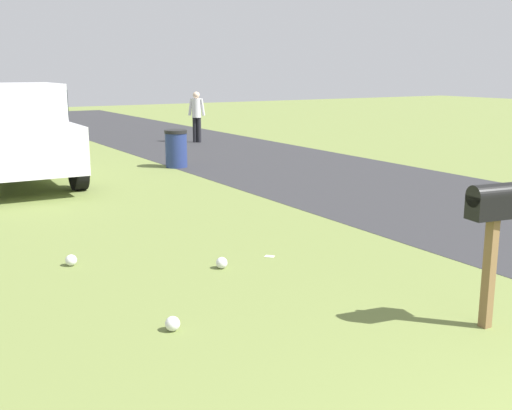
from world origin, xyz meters
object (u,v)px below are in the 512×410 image
Objects in this scene: pedestrian at (197,113)px; trash_bin at (176,149)px; mailbox at (494,213)px; pickup_truck at (11,130)px.

trash_bin is at bearing -172.93° from pedestrian.
mailbox is at bearing -157.53° from pedestrian.
pickup_truck is 3.86m from trash_bin.
trash_bin is at bearing 0.88° from mailbox.
pedestrian is at bearing 126.40° from pickup_truck.
pickup_truck reaches higher than mailbox.
trash_bin is (10.52, -1.53, -0.64)m from mailbox.
trash_bin is 0.56× the size of pedestrian.
pickup_truck reaches higher than trash_bin.
pickup_truck is 3.41× the size of pedestrian.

